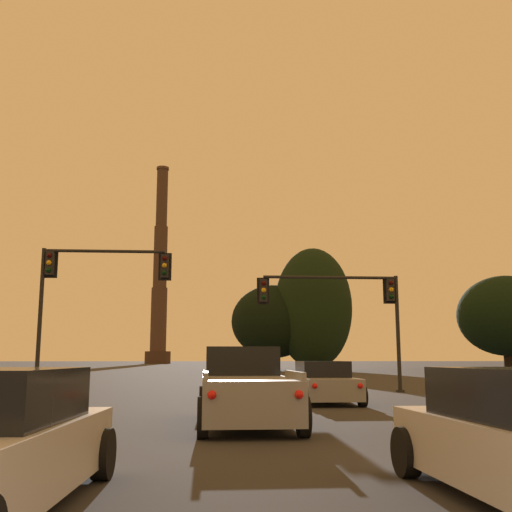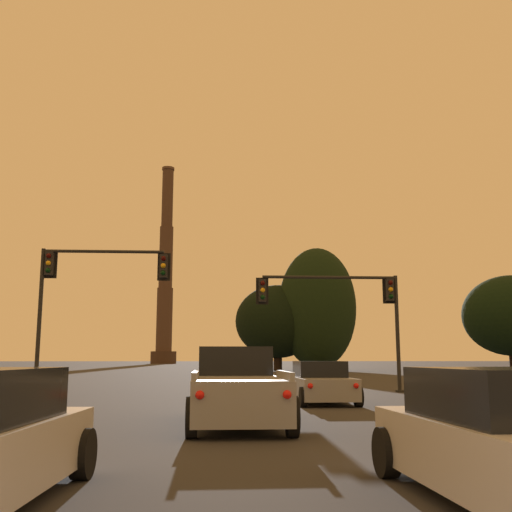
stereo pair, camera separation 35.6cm
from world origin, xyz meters
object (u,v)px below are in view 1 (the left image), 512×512
sedan_right_lane_front (323,383)px  smokestack (160,284)px  traffic_light_overhead_right (348,301)px  traffic_light_overhead_left (85,282)px  pickup_truck_center_lane_second (245,389)px

sedan_right_lane_front → smokestack: bearing=97.1°
traffic_light_overhead_right → traffic_light_overhead_left: bearing=-175.8°
traffic_light_overhead_left → smokestack: size_ratio=0.11×
pickup_truck_center_lane_second → smokestack: bearing=95.1°
pickup_truck_center_lane_second → sedan_right_lane_front: 7.37m
pickup_truck_center_lane_second → traffic_light_overhead_left: bearing=117.3°
sedan_right_lane_front → traffic_light_overhead_left: traffic_light_overhead_left is taller
pickup_truck_center_lane_second → sedan_right_lane_front: size_ratio=1.17×
pickup_truck_center_lane_second → sedan_right_lane_front: bearing=64.3°
traffic_light_overhead_right → smokestack: smokestack is taller
traffic_light_overhead_right → smokestack: size_ratio=0.12×
traffic_light_overhead_left → traffic_light_overhead_right: 11.95m
pickup_truck_center_lane_second → sedan_right_lane_front: (3.09, 6.68, -0.14)m
pickup_truck_center_lane_second → traffic_light_overhead_right: bearing=66.1°
traffic_light_overhead_left → smokestack: smokestack is taller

